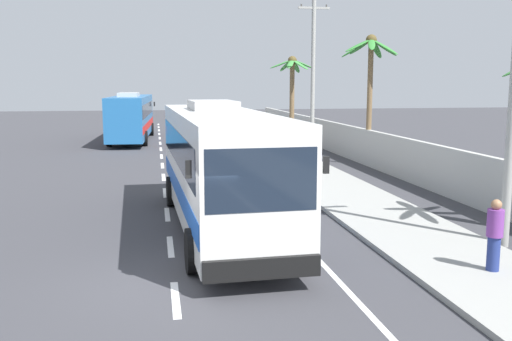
{
  "coord_description": "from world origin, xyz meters",
  "views": [
    {
      "loc": [
        -0.31,
        -12.05,
        4.29
      ],
      "look_at": [
        2.62,
        4.54,
        1.7
      ],
      "focal_mm": 40.13,
      "sensor_mm": 36.0,
      "label": 1
    }
  ],
  "objects": [
    {
      "name": "ground_plane",
      "position": [
        0.0,
        0.0,
        0.0
      ],
      "size": [
        160.0,
        160.0,
        0.0
      ],
      "primitive_type": "plane",
      "color": "#3A3A3F"
    },
    {
      "name": "sidewalk_kerb",
      "position": [
        6.8,
        10.0,
        0.07
      ],
      "size": [
        3.2,
        90.0,
        0.14
      ],
      "primitive_type": "cube",
      "color": "#999993",
      "rests_on": "ground"
    },
    {
      "name": "lane_markings",
      "position": [
        2.19,
        14.68,
        0.0
      ],
      "size": [
        3.7,
        71.0,
        0.01
      ],
      "color": "white",
      "rests_on": "ground"
    },
    {
      "name": "boundary_wall",
      "position": [
        10.6,
        14.0,
        0.94
      ],
      "size": [
        0.24,
        60.0,
        1.87
      ],
      "primitive_type": "cube",
      "color": "#B2B2AD",
      "rests_on": "ground"
    },
    {
      "name": "coach_bus_foreground",
      "position": [
        1.52,
        4.56,
        1.94
      ],
      "size": [
        3.2,
        11.53,
        3.74
      ],
      "color": "white",
      "rests_on": "ground"
    },
    {
      "name": "coach_bus_far_lane",
      "position": [
        -2.05,
        31.35,
        1.87
      ],
      "size": [
        3.34,
        12.55,
        3.6
      ],
      "color": "#2366A8",
      "rests_on": "ground"
    },
    {
      "name": "motorcycle_beside_bus",
      "position": [
        3.94,
        12.52,
        0.64
      ],
      "size": [
        0.56,
        1.96,
        1.57
      ],
      "color": "black",
      "rests_on": "ground"
    },
    {
      "name": "pedestrian_near_kerb",
      "position": [
        7.03,
        -0.87,
        0.99
      ],
      "size": [
        0.36,
        0.36,
        1.62
      ],
      "rotation": [
        0.0,
        0.0,
        1.96
      ],
      "color": "navy",
      "rests_on": "sidewalk_kerb"
    },
    {
      "name": "utility_pole_nearest",
      "position": [
        8.6,
        1.25,
        4.78
      ],
      "size": [
        3.63,
        0.24,
        8.94
      ],
      "color": "#9E9E99",
      "rests_on": "ground"
    },
    {
      "name": "utility_pole_mid",
      "position": [
        8.74,
        20.34,
        5.21
      ],
      "size": [
        1.84,
        0.24,
        10.09
      ],
      "color": "#9E9E99",
      "rests_on": "ground"
    },
    {
      "name": "palm_second",
      "position": [
        10.62,
        16.24,
        4.99
      ],
      "size": [
        3.18,
        3.17,
        6.73
      ],
      "color": "brown",
      "rests_on": "ground"
    },
    {
      "name": "palm_third",
      "position": [
        8.31,
        23.6,
        4.22
      ],
      "size": [
        2.9,
        2.74,
        5.96
      ],
      "color": "brown",
      "rests_on": "ground"
    }
  ]
}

